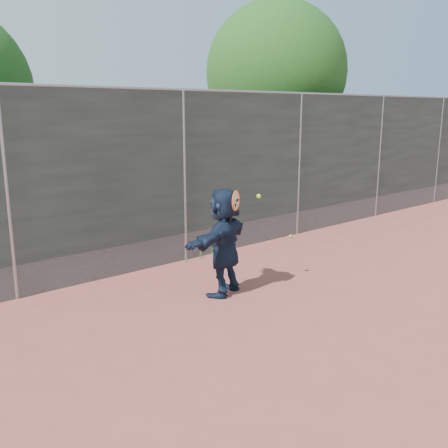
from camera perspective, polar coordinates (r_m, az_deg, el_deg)
ground at (r=6.79m, az=13.42°, el=-10.61°), size 80.00×80.00×0.00m
player at (r=7.27m, az=-0.00°, el=-2.03°), size 1.54×0.96×1.59m
ball_ground at (r=10.74m, az=7.61°, el=-1.39°), size 0.07×0.07×0.07m
fence at (r=8.82m, az=-4.58°, el=5.81°), size 20.00×0.06×3.03m
swing_action at (r=7.06m, az=1.61°, el=2.60°), size 0.68×0.18×0.51m
tree_right at (r=13.56m, az=6.36°, el=16.34°), size 3.78×3.60×5.39m
weed_clump at (r=9.19m, az=-2.50°, el=-3.09°), size 0.68×0.07×0.30m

